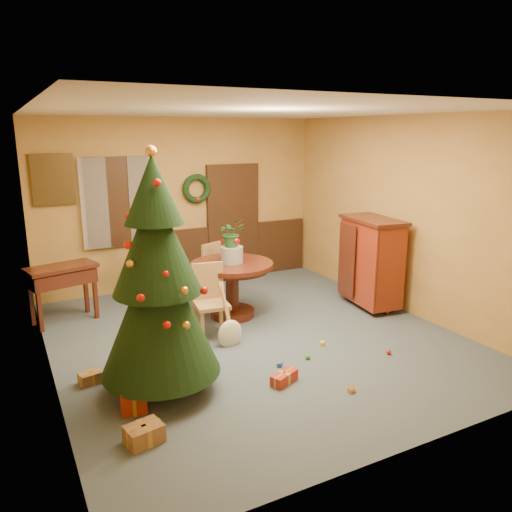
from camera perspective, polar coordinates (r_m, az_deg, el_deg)
room_envelope at (r=8.86m, az=-7.02°, el=3.89°), size 5.50×5.50×5.50m
dining_table at (r=7.27m, az=-2.74°, el=-2.64°), size 1.19×1.19×0.82m
urn at (r=7.17m, az=-2.78°, el=0.16°), size 0.32×0.32×0.24m
centerpiece_plant at (r=7.10m, az=-2.81°, el=2.66°), size 0.36×0.31×0.40m
chair_near at (r=6.63m, az=-5.27°, el=-4.79°), size 0.48×0.48×0.98m
chair_far at (r=8.07m, az=-5.65°, el=-1.48°), size 0.54×0.54×0.95m
guitar at (r=6.34m, az=-3.02°, el=-6.96°), size 0.46×0.58×0.76m
plant_stand at (r=7.88m, az=-12.26°, el=-1.64°), size 0.36×0.36×0.92m
stand_plant at (r=7.74m, az=-12.48°, el=2.51°), size 0.31×0.27×0.47m
christmas_tree at (r=5.08m, az=-11.19°, el=-2.86°), size 1.23×1.23×2.53m
writing_desk at (r=7.56m, az=-21.29°, el=-2.55°), size 1.02×0.68×0.83m
sideboard at (r=7.84m, az=13.01°, el=-0.44°), size 0.71×1.15×1.39m
gift_a at (r=4.74m, az=-12.68°, el=-19.22°), size 0.35×0.29×0.17m
gift_b at (r=5.20m, az=-13.86°, el=-15.60°), size 0.27×0.27×0.25m
gift_c at (r=5.85m, az=-18.37°, el=-13.06°), size 0.26×0.21×0.13m
gift_d at (r=5.58m, az=3.24°, el=-13.72°), size 0.37×0.26×0.12m
toy_a at (r=5.94m, az=2.73°, el=-12.26°), size 0.09×0.09×0.05m
toy_b at (r=6.13m, az=5.95°, el=-11.42°), size 0.06×0.06×0.06m
toy_c at (r=6.52m, az=7.60°, el=-9.89°), size 0.09×0.09×0.05m
toy_d at (r=6.43m, az=14.93°, el=-10.58°), size 0.06×0.06×0.06m
toy_e at (r=5.50m, az=10.87°, el=-14.82°), size 0.09×0.07×0.05m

